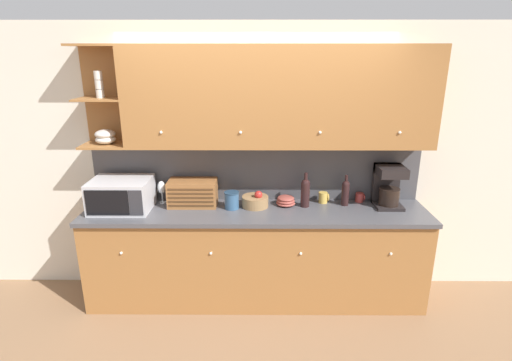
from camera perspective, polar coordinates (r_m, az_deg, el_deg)
name	(u,v)px	position (r m, az deg, el deg)	size (l,w,h in m)	color
ground_plane	(256,280)	(4.40, 0.02, -14.08)	(24.00, 24.00, 0.00)	#896647
wall_back	(256,163)	(3.90, 0.02, 2.55)	(5.57, 0.06, 2.60)	silver
counter_unit	(256,255)	(3.91, -0.01, -10.56)	(3.19, 0.62, 0.93)	#A36B38
backsplash_panel	(256,171)	(3.89, 0.02, 1.31)	(3.17, 0.01, 0.58)	#4C4C51
upper_cabinets	(275,97)	(3.59, 2.79, 11.81)	(3.17, 0.35, 0.89)	#A36B38
microwave	(121,195)	(3.89, -18.68, -1.93)	(0.54, 0.42, 0.29)	silver
wine_glass	(162,188)	(3.95, -13.34, -1.06)	(0.07, 0.07, 0.22)	silver
bread_box	(193,193)	(3.84, -9.02, -1.76)	(0.46, 0.26, 0.25)	#996033
storage_canister	(232,200)	(3.73, -3.48, -2.83)	(0.14, 0.14, 0.16)	#33567A
fruit_basket	(255,201)	(3.78, -0.10, -2.94)	(0.25, 0.25, 0.16)	#937047
bowl_stack_on_counter	(286,201)	(3.82, 4.27, -2.90)	(0.19, 0.19, 0.09)	#9E473D
wine_bottle	(305,191)	(3.78, 7.05, -1.56)	(0.08, 0.08, 0.33)	black
mug	(323,197)	(3.93, 9.60, -2.41)	(0.10, 0.09, 0.11)	gold
second_wine_bottle	(345,192)	(3.88, 12.65, -1.57)	(0.07, 0.07, 0.30)	black
mug_blue_second	(360,197)	(4.03, 14.60, -2.35)	(0.09, 0.08, 0.09)	#B73D38
coffee_maker	(388,185)	(3.96, 18.39, -0.68)	(0.25, 0.28, 0.40)	black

